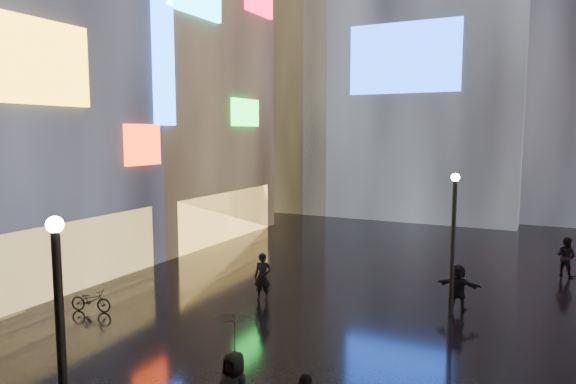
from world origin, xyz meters
The scene contains 10 objects.
ground centered at (0.00, 20.00, 0.00)m, with size 140.00×140.00×0.00m, color black.
building_left_far centered at (-15.98, 26.00, 10.98)m, with size 10.28×12.00×22.00m.
tower_flank_left centered at (-14.00, 42.00, 13.00)m, with size 10.00×10.00×26.00m, color black.
lamp_near centered at (-1.23, 5.43, 2.94)m, with size 0.30×0.30×5.20m.
lamp_far centered at (3.52, 18.32, 2.94)m, with size 0.30×0.30×5.20m.
pedestrian_5 centered at (3.68, 18.99, 0.87)m, with size 1.61×0.51×1.74m, color black.
pedestrian_6 centered at (-3.45, 16.72, 0.95)m, with size 0.69×0.45×1.89m, color black.
pedestrian_7 centered at (7.48, 26.02, 0.92)m, with size 0.89×0.69×1.83m, color black.
umbrella_2 centered at (0.37, 8.56, 2.27)m, with size 0.96×0.98×0.88m, color black.
bicycle centered at (-8.55, 12.74, 0.43)m, with size 0.56×1.62×0.85m, color black.
Camera 1 is at (6.21, -0.58, 6.61)m, focal length 32.00 mm.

